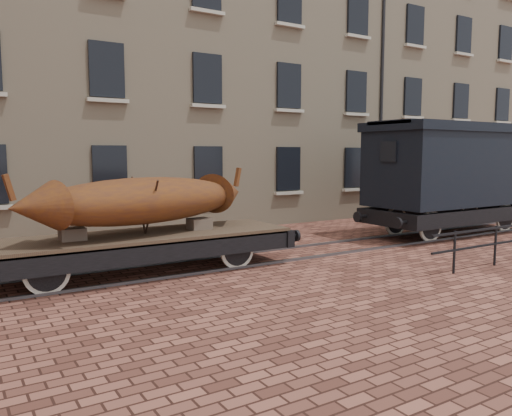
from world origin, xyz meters
TOP-DOWN VIEW (x-y plane):
  - ground at (0.00, 0.00)m, footprint 90.00×90.00m
  - warehouse_cream at (3.00, 9.99)m, footprint 40.00×10.19m
  - rail_track at (0.00, 0.00)m, footprint 30.00×1.52m
  - flatcar_wagon at (-3.22, 0.00)m, footprint 7.96×2.16m
  - iron_boat at (-3.10, -0.00)m, footprint 6.08×2.91m
  - goods_van at (7.99, -0.00)m, footprint 7.38×2.69m

SIDE VIEW (x-z plane):
  - ground at x=0.00m, z-range 0.00..0.00m
  - rail_track at x=0.00m, z-range 0.00..0.06m
  - flatcar_wagon at x=-3.22m, z-range 0.15..1.35m
  - iron_boat at x=-3.10m, z-range 0.97..2.46m
  - goods_van at x=7.99m, z-range 0.48..4.30m
  - warehouse_cream at x=3.00m, z-range 0.00..14.00m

